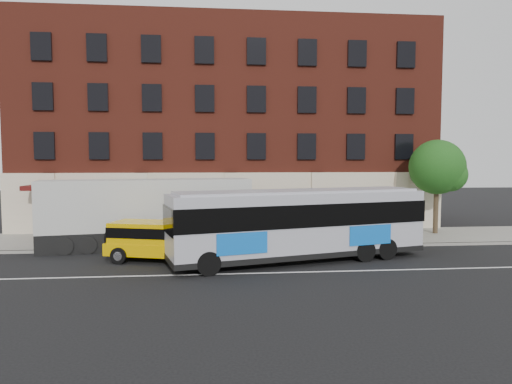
{
  "coord_description": "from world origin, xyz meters",
  "views": [
    {
      "loc": [
        -1.21,
        -19.1,
        4.98
      ],
      "look_at": [
        1.12,
        5.5,
        3.26
      ],
      "focal_mm": 31.74,
      "sensor_mm": 36.0,
      "label": 1
    }
  ],
  "objects": [
    {
      "name": "sign_pole",
      "position": [
        -8.5,
        6.15,
        1.45
      ],
      "size": [
        0.3,
        0.2,
        2.5
      ],
      "color": "gray",
      "rests_on": "ground"
    },
    {
      "name": "sidewalk",
      "position": [
        0.0,
        9.0,
        0.07
      ],
      "size": [
        60.0,
        6.0,
        0.15
      ],
      "primitive_type": "cube",
      "color": "gray",
      "rests_on": "ground"
    },
    {
      "name": "yellow_suv",
      "position": [
        -4.23,
        3.51,
        1.12
      ],
      "size": [
        5.24,
        3.27,
        1.95
      ],
      "color": "#ECB400",
      "rests_on": "ground"
    },
    {
      "name": "street_tree",
      "position": [
        13.54,
        9.48,
        4.41
      ],
      "size": [
        3.6,
        3.6,
        6.2
      ],
      "color": "#3C2C1E",
      "rests_on": "sidewalk"
    },
    {
      "name": "kerb",
      "position": [
        0.0,
        6.0,
        0.07
      ],
      "size": [
        60.0,
        0.25,
        0.15
      ],
      "primitive_type": "cube",
      "color": "gray",
      "rests_on": "ground"
    },
    {
      "name": "city_bus",
      "position": [
        3.01,
        2.72,
        1.95
      ],
      "size": [
        13.19,
        5.98,
        3.54
      ],
      "color": "#A7A7B1",
      "rests_on": "ground"
    },
    {
      "name": "lane_line",
      "position": [
        0.0,
        0.5,
        0.01
      ],
      "size": [
        60.0,
        0.12,
        0.01
      ],
      "primitive_type": "cube",
      "color": "silver",
      "rests_on": "ground"
    },
    {
      "name": "building",
      "position": [
        -0.01,
        16.92,
        7.58
      ],
      "size": [
        30.0,
        12.1,
        15.0
      ],
      "color": "maroon",
      "rests_on": "sidewalk"
    },
    {
      "name": "ground",
      "position": [
        0.0,
        0.0,
        0.0
      ],
      "size": [
        120.0,
        120.0,
        0.0
      ],
      "primitive_type": "plane",
      "color": "black",
      "rests_on": "ground"
    },
    {
      "name": "shipping_container",
      "position": [
        -4.94,
        7.16,
        1.93
      ],
      "size": [
        11.92,
        4.37,
        3.9
      ],
      "color": "black",
      "rests_on": "ground"
    }
  ]
}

